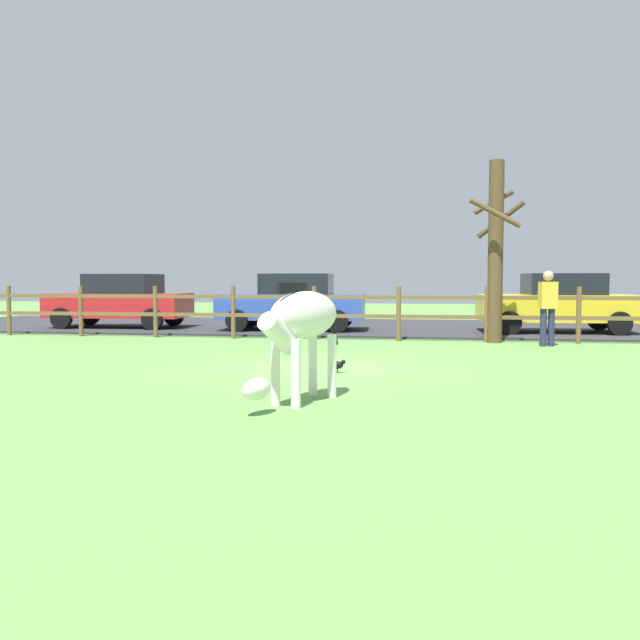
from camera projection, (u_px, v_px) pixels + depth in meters
The scene contains 10 objects.
ground_plane at pixel (315, 367), 11.09m from camera, with size 60.00×60.00×0.00m, color #5B8C42.
parking_asphalt at pixel (369, 327), 20.24m from camera, with size 28.00×7.40×0.05m, color #2D2D33.
paddock_fence at pixel (314, 309), 16.11m from camera, with size 20.31×0.11×1.29m.
bare_tree at pixel (496, 248), 15.32m from camera, with size 1.34×1.38×4.15m.
zebra at pixel (301, 324), 7.84m from camera, with size 0.98×1.84×1.41m.
crow_on_grass at pixel (338, 365), 10.42m from camera, with size 0.21×0.10×0.20m.
parked_car_red at pixel (120, 300), 19.64m from camera, with size 4.05×1.98×1.56m.
parked_car_blue at pixel (293, 301), 18.64m from camera, with size 4.08×2.04×1.56m.
parked_car_yellow at pixel (558, 302), 17.75m from camera, with size 4.10×2.08×1.56m.
visitor_near_fence at pixel (548, 305), 14.51m from camera, with size 0.41×0.31×1.64m.
Camera 1 is at (1.92, -10.85, 1.44)m, focal length 37.69 mm.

